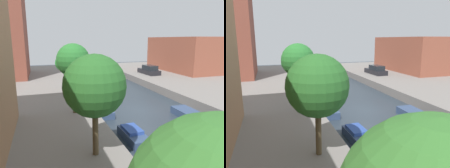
% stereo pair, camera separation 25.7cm
% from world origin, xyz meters
% --- Properties ---
extents(ground_plane, '(84.00, 84.00, 0.00)m').
position_xyz_m(ground_plane, '(0.00, 0.00, 0.00)').
color(ground_plane, '#28333D').
extents(low_block_right, '(10.00, 14.96, 6.22)m').
position_xyz_m(low_block_right, '(18.00, 16.01, 4.11)').
color(low_block_right, brown).
rests_on(low_block_right, quay_right).
extents(street_tree_1, '(3.12, 3.12, 5.18)m').
position_xyz_m(street_tree_1, '(-6.72, -8.04, 4.60)').
color(street_tree_1, '#4D3F28').
rests_on(street_tree_1, quay_left).
extents(street_tree_2, '(2.60, 2.60, 5.54)m').
position_xyz_m(street_tree_2, '(-6.72, -1.31, 5.19)').
color(street_tree_2, brown).
rests_on(street_tree_2, quay_left).
extents(street_tree_3, '(1.91, 1.91, 4.31)m').
position_xyz_m(street_tree_3, '(-6.72, 5.31, 4.31)').
color(street_tree_3, brown).
rests_on(street_tree_3, quay_left).
extents(parked_car, '(2.05, 4.86, 1.50)m').
position_xyz_m(parked_car, '(8.43, 14.15, 1.62)').
color(parked_car, black).
rests_on(parked_car, quay_right).
extents(moored_boat_left_2, '(1.32, 3.04, 0.83)m').
position_xyz_m(moored_boat_left_2, '(-3.42, -5.48, 0.36)').
color(moored_boat_left_2, '#33476B').
rests_on(moored_boat_left_2, ground_plane).
extents(moored_boat_left_3, '(1.55, 4.43, 0.85)m').
position_xyz_m(moored_boat_left_3, '(-3.74, 0.76, 0.37)').
color(moored_boat_left_3, '#33476B').
rests_on(moored_boat_left_3, ground_plane).
extents(moored_boat_right_2, '(1.65, 3.45, 0.65)m').
position_xyz_m(moored_boat_right_2, '(3.00, -3.18, 0.33)').
color(moored_boat_right_2, '#33476B').
rests_on(moored_boat_right_2, ground_plane).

